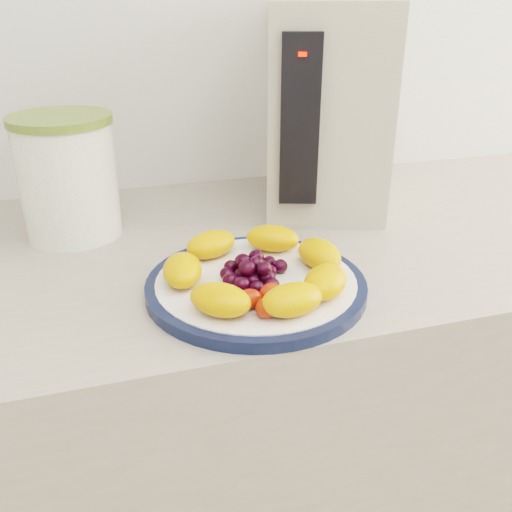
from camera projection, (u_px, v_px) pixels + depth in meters
name	position (u px, v px, depth m)	size (l,w,h in m)	color
counter	(280.00, 450.00, 1.09)	(3.50, 0.60, 0.90)	#AA9E8E
cabinet_face	(280.00, 461.00, 1.11)	(3.48, 0.58, 0.84)	#7C6249
plate_rim	(256.00, 286.00, 0.73)	(0.28, 0.28, 0.01)	#101A39
plate_face	(256.00, 285.00, 0.73)	(0.26, 0.26, 0.02)	white
canister	(69.00, 181.00, 0.87)	(0.15, 0.15, 0.17)	#576E24
canister_lid	(59.00, 119.00, 0.83)	(0.15, 0.15, 0.01)	olive
appliance_body	(324.00, 107.00, 0.97)	(0.19, 0.27, 0.34)	#B8B19C
appliance_panel	(300.00, 122.00, 0.84)	(0.06, 0.02, 0.25)	black
appliance_led	(302.00, 54.00, 0.79)	(0.01, 0.01, 0.01)	#FF0C05
fruit_plate	(259.00, 269.00, 0.71)	(0.24, 0.24, 0.04)	orange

